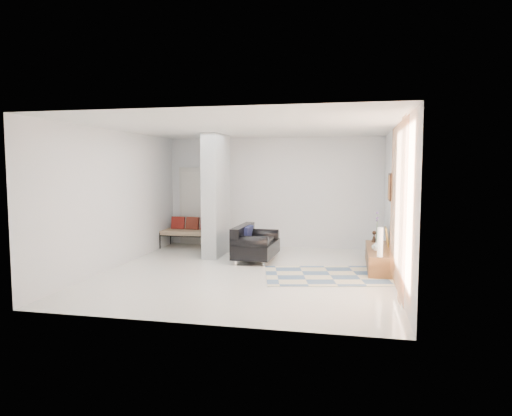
# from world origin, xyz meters

# --- Properties ---
(floor) EXTENTS (6.00, 6.00, 0.00)m
(floor) POSITION_xyz_m (0.00, 0.00, 0.00)
(floor) COLOR white
(floor) RESTS_ON ground
(ceiling) EXTENTS (6.00, 6.00, 0.00)m
(ceiling) POSITION_xyz_m (0.00, 0.00, 2.80)
(ceiling) COLOR white
(ceiling) RESTS_ON wall_back
(wall_back) EXTENTS (6.00, 0.00, 6.00)m
(wall_back) POSITION_xyz_m (0.00, 3.00, 1.40)
(wall_back) COLOR silver
(wall_back) RESTS_ON ground
(wall_front) EXTENTS (6.00, 0.00, 6.00)m
(wall_front) POSITION_xyz_m (0.00, -3.00, 1.40)
(wall_front) COLOR silver
(wall_front) RESTS_ON ground
(wall_left) EXTENTS (0.00, 6.00, 6.00)m
(wall_left) POSITION_xyz_m (-2.75, 0.00, 1.40)
(wall_left) COLOR silver
(wall_left) RESTS_ON ground
(wall_right) EXTENTS (0.00, 6.00, 6.00)m
(wall_right) POSITION_xyz_m (2.75, 0.00, 1.40)
(wall_right) COLOR silver
(wall_right) RESTS_ON ground
(partition_column) EXTENTS (0.35, 1.20, 2.80)m
(partition_column) POSITION_xyz_m (-1.10, 1.60, 1.40)
(partition_column) COLOR #A6ACAE
(partition_column) RESTS_ON floor
(hallway_door) EXTENTS (0.85, 0.06, 2.04)m
(hallway_door) POSITION_xyz_m (-2.10, 2.96, 1.02)
(hallway_door) COLOR beige
(hallway_door) RESTS_ON floor
(curtain) EXTENTS (0.00, 2.55, 2.55)m
(curtain) POSITION_xyz_m (2.67, -1.15, 1.45)
(curtain) COLOR #FF9043
(curtain) RESTS_ON wall_right
(wall_art) EXTENTS (0.04, 0.45, 0.55)m
(wall_art) POSITION_xyz_m (2.72, 0.97, 1.65)
(wall_art) COLOR black
(wall_art) RESTS_ON wall_right
(media_console) EXTENTS (0.45, 2.06, 0.80)m
(media_console) POSITION_xyz_m (2.52, 0.97, 0.20)
(media_console) COLOR brown
(media_console) RESTS_ON floor
(loveseat) EXTENTS (0.86, 1.42, 0.76)m
(loveseat) POSITION_xyz_m (-0.13, 1.20, 0.36)
(loveseat) COLOR silver
(loveseat) RESTS_ON floor
(daybed) EXTENTS (1.73, 0.74, 0.77)m
(daybed) POSITION_xyz_m (-1.93, 2.48, 0.42)
(daybed) COLOR black
(daybed) RESTS_ON floor
(area_rug) EXTENTS (2.71, 2.09, 0.01)m
(area_rug) POSITION_xyz_m (1.60, 0.06, 0.01)
(area_rug) COLOR beige
(area_rug) RESTS_ON floor
(cylinder_lamp) EXTENTS (0.10, 0.10, 0.54)m
(cylinder_lamp) POSITION_xyz_m (2.50, 0.08, 0.67)
(cylinder_lamp) COLOR beige
(cylinder_lamp) RESTS_ON media_console
(bronze_figurine) EXTENTS (0.12, 0.12, 0.25)m
(bronze_figurine) POSITION_xyz_m (2.47, 1.75, 0.52)
(bronze_figurine) COLOR black
(bronze_figurine) RESTS_ON media_console
(vase) EXTENTS (0.21, 0.21, 0.20)m
(vase) POSITION_xyz_m (2.47, 0.70, 0.50)
(vase) COLOR white
(vase) RESTS_ON media_console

